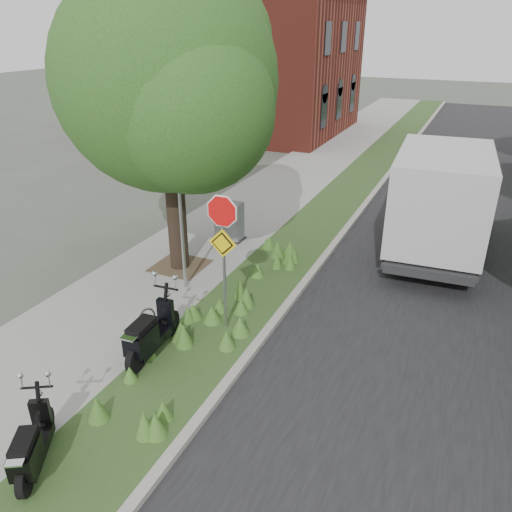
{
  "coord_description": "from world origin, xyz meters",
  "views": [
    {
      "loc": [
        3.15,
        -7.77,
        6.31
      ],
      "look_at": [
        -1.28,
        1.98,
        1.3
      ],
      "focal_mm": 35.0,
      "sensor_mm": 36.0,
      "label": 1
    }
  ],
  "objects_px": {
    "sign_assembly": "(223,236)",
    "scooter_far": "(148,339)",
    "box_truck": "(440,196)",
    "utility_cabinet": "(229,222)",
    "scooter_near": "(31,452)"
  },
  "relations": [
    {
      "from": "scooter_far",
      "to": "box_truck",
      "type": "height_order",
      "value": "box_truck"
    },
    {
      "from": "sign_assembly",
      "to": "utility_cabinet",
      "type": "height_order",
      "value": "sign_assembly"
    },
    {
      "from": "scooter_near",
      "to": "utility_cabinet",
      "type": "height_order",
      "value": "utility_cabinet"
    },
    {
      "from": "sign_assembly",
      "to": "scooter_far",
      "type": "xyz_separation_m",
      "value": [
        -0.89,
        -1.65,
        -1.76
      ]
    },
    {
      "from": "box_truck",
      "to": "utility_cabinet",
      "type": "relative_size",
      "value": 5.09
    },
    {
      "from": "scooter_near",
      "to": "box_truck",
      "type": "distance_m",
      "value": 12.09
    },
    {
      "from": "sign_assembly",
      "to": "box_truck",
      "type": "xyz_separation_m",
      "value": [
        3.7,
        6.42,
        -0.56
      ]
    },
    {
      "from": "scooter_far",
      "to": "box_truck",
      "type": "relative_size",
      "value": 0.32
    },
    {
      "from": "scooter_far",
      "to": "box_truck",
      "type": "distance_m",
      "value": 9.35
    },
    {
      "from": "sign_assembly",
      "to": "utility_cabinet",
      "type": "xyz_separation_m",
      "value": [
        -2.21,
        4.51,
        -1.63
      ]
    },
    {
      "from": "scooter_far",
      "to": "box_truck",
      "type": "xyz_separation_m",
      "value": [
        4.58,
        8.06,
        1.2
      ]
    },
    {
      "from": "sign_assembly",
      "to": "scooter_far",
      "type": "bearing_deg",
      "value": -118.27
    },
    {
      "from": "scooter_near",
      "to": "scooter_far",
      "type": "bearing_deg",
      "value": 91.75
    },
    {
      "from": "scooter_near",
      "to": "utility_cabinet",
      "type": "xyz_separation_m",
      "value": [
        -1.42,
        9.25,
        0.2
      ]
    },
    {
      "from": "sign_assembly",
      "to": "scooter_near",
      "type": "relative_size",
      "value": 2.18
    }
  ]
}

